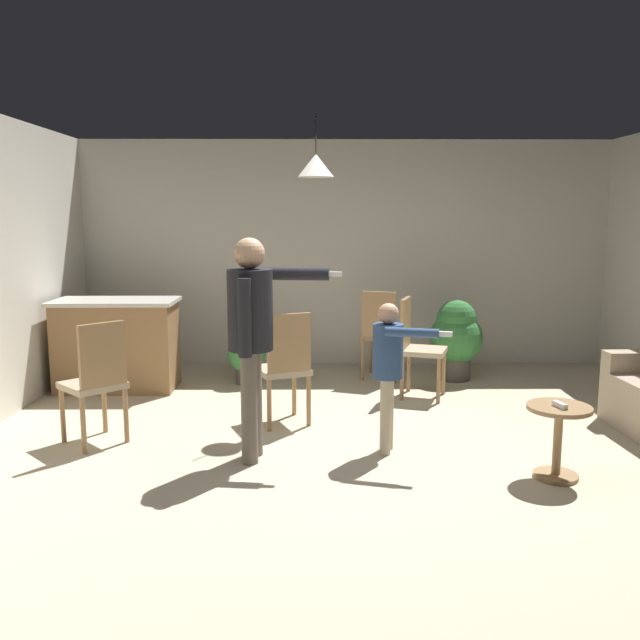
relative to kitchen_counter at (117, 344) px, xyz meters
The scene contains 14 objects.
ground 3.17m from the kitchen_counter, 38.61° to the right, with size 7.68×7.68×0.00m, color beige.
wall_back 2.88m from the kitchen_counter, 26.92° to the left, with size 6.40×0.10×2.70m, color silver.
kitchen_counter is the anchor object (origin of this frame).
side_table_by_couch 4.49m from the kitchen_counter, 33.38° to the right, with size 0.44×0.44×0.52m.
person_adult 2.69m from the kitchen_counter, 52.21° to the right, with size 0.84×0.48×1.66m.
person_child 3.28m from the kitchen_counter, 36.29° to the right, with size 0.55×0.44×1.16m.
dining_chair_by_counter 1.78m from the kitchen_counter, 78.79° to the right, with size 0.59×0.59×1.00m.
dining_chair_near_wall 2.83m from the kitchen_counter, ahead, with size 0.54×0.54×1.00m.
dining_chair_centre_back 3.11m from the kitchen_counter, ahead, with size 0.53×0.53×1.00m.
dining_chair_spare 2.20m from the kitchen_counter, 34.78° to the right, with size 0.55×0.55×1.00m.
potted_plant_corner 1.36m from the kitchen_counter, ahead, with size 0.42×0.42×0.64m.
potted_plant_by_wall 3.66m from the kitchen_counter, ahead, with size 0.58×0.58×0.90m.
spare_remote_on_table 4.50m from the kitchen_counter, 33.92° to the right, with size 0.04×0.13×0.04m, color white.
ceiling_light_pendant 2.87m from the kitchen_counter, 22.70° to the right, with size 0.32×0.32×0.55m.
Camera 1 is at (-0.40, -4.95, 1.82)m, focal length 37.58 mm.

